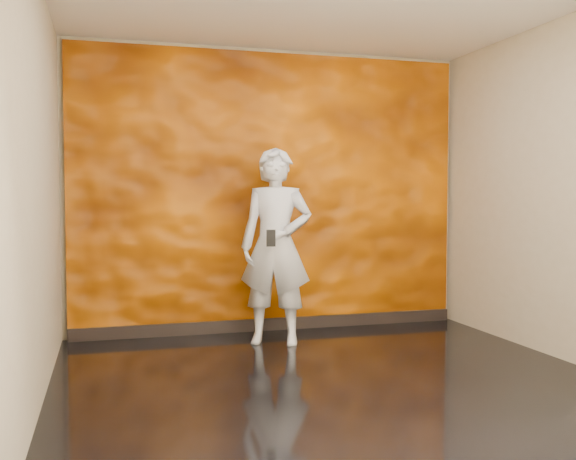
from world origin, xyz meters
name	(u,v)px	position (x,y,z in m)	size (l,w,h in m)	color
room	(340,188)	(0.00, 0.00, 1.40)	(4.02, 4.02, 2.81)	black
feature_wall	(271,192)	(0.00, 1.96, 1.38)	(3.90, 0.06, 2.75)	orange
baseboard	(272,324)	(0.00, 1.92, 0.06)	(3.90, 0.04, 0.12)	black
man	(276,246)	(-0.11, 1.36, 0.89)	(0.65, 0.43, 1.78)	#A4A8B4
phone	(271,238)	(-0.21, 1.14, 0.98)	(0.08, 0.02, 0.15)	black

